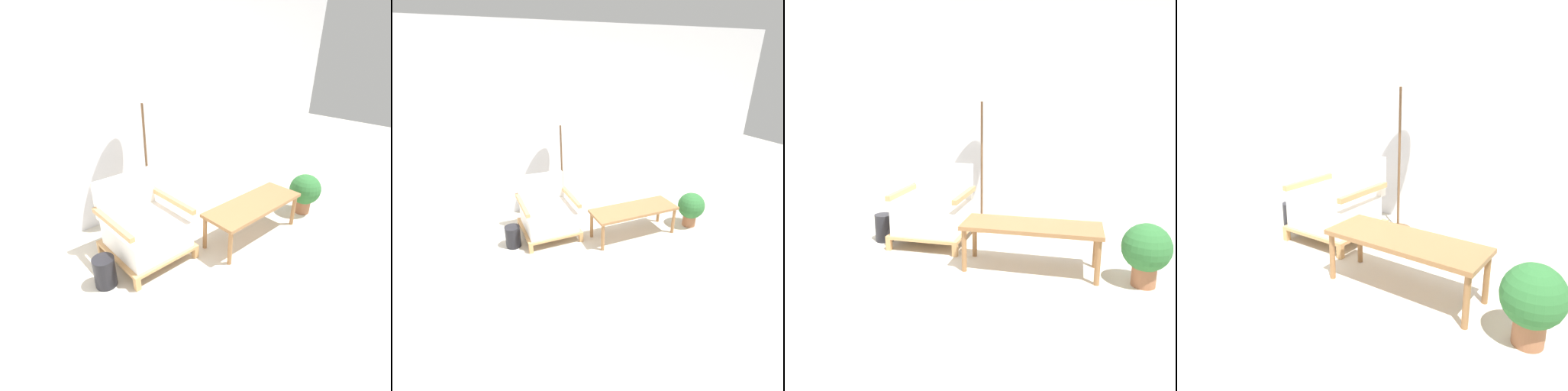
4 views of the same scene
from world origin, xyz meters
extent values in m
plane|color=beige|center=(0.00, 0.00, 0.00)|extent=(14.00, 14.00, 0.00)
cube|color=silver|center=(0.00, 2.13, 1.35)|extent=(8.00, 0.06, 2.70)
cube|color=tan|center=(-0.76, 0.89, 0.06)|extent=(0.05, 0.05, 0.11)
cube|color=tan|center=(-0.08, 0.89, 0.06)|extent=(0.05, 0.05, 0.11)
cube|color=tan|center=(-0.76, 1.59, 0.06)|extent=(0.05, 0.05, 0.11)
cube|color=tan|center=(-0.08, 1.59, 0.06)|extent=(0.05, 0.05, 0.11)
cube|color=tan|center=(-0.42, 1.24, 0.13)|extent=(0.73, 0.74, 0.03)
cube|color=white|center=(-0.42, 1.22, 0.27)|extent=(0.65, 0.64, 0.25)
cube|color=white|center=(-0.42, 1.57, 0.59)|extent=(0.65, 0.08, 0.38)
cube|color=tan|center=(-0.75, 1.24, 0.51)|extent=(0.05, 0.68, 0.05)
cube|color=tan|center=(-0.09, 1.24, 0.51)|extent=(0.05, 0.68, 0.05)
cylinder|color=brown|center=(-0.03, 1.75, 0.01)|extent=(0.26, 0.26, 0.03)
cylinder|color=brown|center=(-0.03, 1.75, 0.73)|extent=(0.03, 0.03, 1.40)
cone|color=silver|center=(-0.03, 1.75, 1.55)|extent=(0.44, 0.44, 0.24)
cube|color=olive|center=(0.64, 0.77, 0.39)|extent=(1.16, 0.43, 0.04)
cylinder|color=olive|center=(0.10, 0.59, 0.19)|extent=(0.04, 0.04, 0.37)
cylinder|color=olive|center=(1.18, 0.59, 0.19)|extent=(0.04, 0.04, 0.37)
cylinder|color=olive|center=(0.10, 0.94, 0.19)|extent=(0.04, 0.04, 0.37)
cylinder|color=olive|center=(1.18, 0.94, 0.19)|extent=(0.04, 0.04, 0.37)
cylinder|color=black|center=(-0.93, 1.13, 0.14)|extent=(0.19, 0.19, 0.28)
cylinder|color=#935B3D|center=(1.54, 0.67, 0.08)|extent=(0.18, 0.18, 0.16)
sphere|color=#2D6B33|center=(1.54, 0.67, 0.32)|extent=(0.37, 0.37, 0.37)
camera|label=1|loc=(-1.72, -0.94, 1.95)|focal=28.00mm
camera|label=2|loc=(-1.36, -2.33, 2.25)|focal=28.00mm
camera|label=3|loc=(0.96, -2.31, 1.36)|focal=35.00mm
camera|label=4|loc=(1.90, -1.39, 1.46)|focal=35.00mm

